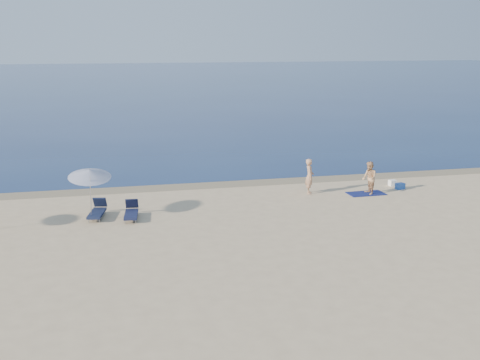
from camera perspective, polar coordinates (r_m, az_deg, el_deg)
The scene contains 10 objects.
sea at distance 110.93m, azimuth -8.95°, elevation 9.30°, with size 240.00×160.00×0.01m, color #0C1E49.
wet_sand_strip at distance 31.75m, azimuth 2.14°, elevation -0.19°, with size 240.00×1.60×0.00m, color #847254.
person_left at distance 29.42m, azimuth 6.61°, elevation 0.36°, with size 0.63×0.41×1.72m, color tan.
person_right at distance 29.73m, azimuth 12.17°, elevation 0.18°, with size 0.78×0.61×1.61m, color tan.
beach_towel at distance 29.97m, azimuth 11.87°, elevation -1.26°, with size 1.79×1.00×0.03m, color #0F154B.
white_bag at distance 31.88m, azimuth 14.26°, elevation -0.27°, with size 0.35×0.30×0.30m, color white.
blue_cooler at distance 31.28m, azimuth 14.93°, elevation -0.56°, with size 0.43×0.31×0.31m, color blue.
umbrella_near at distance 25.52m, azimuth -14.08°, elevation 0.60°, with size 1.94×1.97×2.34m.
lounger_left at distance 26.14m, azimuth -13.37°, elevation -2.90°, with size 0.88×1.76×0.74m.
lounger_right at distance 25.71m, azimuth -10.27°, elevation -3.04°, with size 0.71×1.68×0.72m.
Camera 1 is at (-8.13, -10.39, 7.39)m, focal length 45.00 mm.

